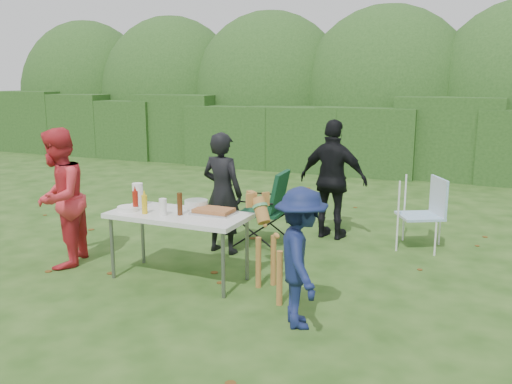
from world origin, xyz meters
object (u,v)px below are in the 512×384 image
at_px(person_black_puffy, 333,180).
at_px(dog, 276,250).
at_px(person_cook, 222,193).
at_px(child, 301,258).
at_px(beer_bottle, 180,204).
at_px(paper_towel_roll, 138,195).
at_px(mustard_bottle, 145,204).
at_px(ketchup_bottle, 135,201).
at_px(camping_chair, 262,207).
at_px(lawn_chair, 420,213).
at_px(folding_table, 178,218).
at_px(person_red_jacket, 59,198).

distance_m(person_black_puffy, dog, 2.22).
height_order(person_cook, child, person_cook).
bearing_deg(beer_bottle, paper_towel_roll, 165.12).
relative_size(child, mustard_bottle, 6.24).
distance_m(person_black_puffy, ketchup_bottle, 2.78).
relative_size(camping_chair, lawn_chair, 1.07).
bearing_deg(person_black_puffy, person_cook, 53.35).
distance_m(folding_table, mustard_bottle, 0.39).
bearing_deg(dog, folding_table, 43.00).
distance_m(folding_table, beer_bottle, 0.19).
relative_size(person_cook, ketchup_bottle, 6.91).
xyz_separation_m(folding_table, beer_bottle, (0.06, -0.06, 0.17)).
relative_size(person_red_jacket, camping_chair, 1.62).
xyz_separation_m(person_cook, dog, (1.14, -1.02, -0.29)).
xyz_separation_m(child, camping_chair, (-1.26, 2.08, -0.13)).
xyz_separation_m(camping_chair, ketchup_bottle, (-0.79, -1.64, 0.35)).
xyz_separation_m(lawn_chair, mustard_bottle, (-2.55, -2.37, 0.37)).
relative_size(dog, camping_chair, 1.00).
bearing_deg(beer_bottle, dog, 4.12).
relative_size(person_black_puffy, camping_chair, 1.63).
relative_size(person_black_puffy, lawn_chair, 1.75).
bearing_deg(mustard_bottle, camping_chair, 69.53).
xyz_separation_m(person_black_puffy, beer_bottle, (-1.01, -2.27, 0.05)).
height_order(folding_table, paper_towel_roll, paper_towel_roll).
bearing_deg(person_red_jacket, mustard_bottle, 68.49).
bearing_deg(person_cook, person_black_puffy, -125.98).
bearing_deg(mustard_bottle, paper_towel_roll, 136.15).
bearing_deg(paper_towel_roll, person_black_puffy, 51.26).
height_order(person_red_jacket, child, person_red_jacket).
distance_m(child, ketchup_bottle, 2.12).
bearing_deg(mustard_bottle, ketchup_bottle, 160.04).
bearing_deg(camping_chair, paper_towel_roll, 52.83).
bearing_deg(camping_chair, ketchup_bottle, 59.78).
bearing_deg(camping_chair, mustard_bottle, 65.13).
distance_m(person_black_puffy, lawn_chair, 1.21).
xyz_separation_m(person_cook, mustard_bottle, (-0.31, -1.19, 0.08)).
distance_m(lawn_chair, mustard_bottle, 3.50).
bearing_deg(person_black_puffy, lawn_chair, -173.48).
xyz_separation_m(person_cook, paper_towel_roll, (-0.59, -0.92, 0.11)).
relative_size(person_red_jacket, mustard_bottle, 8.05).
relative_size(person_red_jacket, child, 1.29).
distance_m(folding_table, person_red_jacket, 1.51).
relative_size(folding_table, child, 1.20).
bearing_deg(ketchup_bottle, child, -12.15).
height_order(folding_table, mustard_bottle, mustard_bottle).
bearing_deg(person_cook, lawn_chair, -145.46).
bearing_deg(child, folding_table, 42.47).
distance_m(person_black_puffy, child, 2.80).
xyz_separation_m(mustard_bottle, beer_bottle, (0.38, 0.10, 0.02)).
bearing_deg(child, dog, 10.33).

